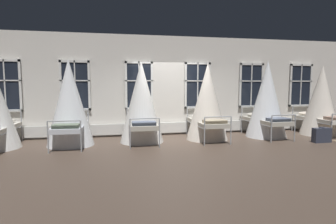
{
  "coord_description": "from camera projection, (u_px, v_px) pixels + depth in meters",
  "views": [
    {
      "loc": [
        -1.99,
        -8.21,
        1.76
      ],
      "look_at": [
        -0.25,
        0.13,
        0.9
      ],
      "focal_mm": 29.7,
      "sensor_mm": 36.0,
      "label": 1
    }
  ],
  "objects": [
    {
      "name": "back_wall_with_windows",
      "position": [
        168.0,
        86.0,
        9.66
      ],
      "size": [
        14.61,
        0.1,
        3.4
      ],
      "primitive_type": "cube",
      "color": "silver",
      "rests_on": "ground"
    },
    {
      "name": "cot_fifth",
      "position": [
        267.0,
        100.0,
        9.23
      ],
      "size": [
        1.32,
        1.9,
        2.53
      ],
      "rotation": [
        0.0,
        0.0,
        1.59
      ],
      "color": "#9EA3A8",
      "rests_on": "ground"
    },
    {
      "name": "cot_third",
      "position": [
        141.0,
        103.0,
        8.41
      ],
      "size": [
        1.32,
        1.89,
        2.45
      ],
      "rotation": [
        0.0,
        0.0,
        1.55
      ],
      "color": "#9EA3A8",
      "rests_on": "ground"
    },
    {
      "name": "ground",
      "position": [
        177.0,
        141.0,
        8.58
      ],
      "size": [
        27.22,
        27.22,
        0.0
      ],
      "primitive_type": "plane",
      "color": "#4C3D33"
    },
    {
      "name": "cot_sixth",
      "position": [
        321.0,
        101.0,
        9.6
      ],
      "size": [
        1.32,
        1.9,
        2.41
      ],
      "rotation": [
        0.0,
        0.0,
        1.6
      ],
      "color": "#9EA3A8",
      "rests_on": "ground"
    },
    {
      "name": "cot_fourth",
      "position": [
        207.0,
        103.0,
        8.79
      ],
      "size": [
        1.32,
        1.88,
        2.43
      ],
      "rotation": [
        0.0,
        0.0,
        1.57
      ],
      "color": "#9EA3A8",
      "rests_on": "ground"
    },
    {
      "name": "suitcase_dark",
      "position": [
        322.0,
        135.0,
        8.38
      ],
      "size": [
        0.56,
        0.22,
        0.47
      ],
      "rotation": [
        0.0,
        0.0,
        0.01
      ],
      "color": "#2D3342",
      "rests_on": "ground"
    },
    {
      "name": "cot_second",
      "position": [
        70.0,
        104.0,
        7.92
      ],
      "size": [
        1.32,
        1.9,
        2.47
      ],
      "rotation": [
        0.0,
        0.0,
        1.54
      ],
      "color": "#9EA3A8",
      "rests_on": "ground"
    },
    {
      "name": "window_bank",
      "position": [
        169.0,
        109.0,
        9.63
      ],
      "size": [
        11.23,
        0.1,
        2.44
      ],
      "color": "black",
      "rests_on": "ground"
    }
  ]
}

